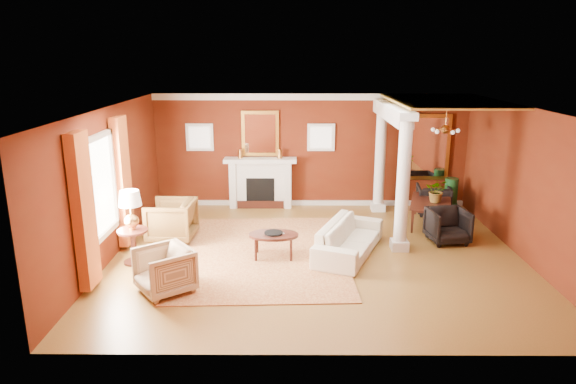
{
  "coord_description": "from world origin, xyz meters",
  "views": [
    {
      "loc": [
        -0.51,
        -9.52,
        3.89
      ],
      "look_at": [
        -0.57,
        0.54,
        1.15
      ],
      "focal_mm": 32.0,
      "sensor_mm": 36.0,
      "label": 1
    }
  ],
  "objects_px": {
    "coffee_table": "(274,236)",
    "sofa": "(349,233)",
    "side_table": "(131,215)",
    "dining_table": "(432,206)",
    "armchair_stripe": "(164,268)",
    "armchair_leopard": "(171,218)"
  },
  "relations": [
    {
      "from": "armchair_stripe",
      "to": "side_table",
      "type": "xyz_separation_m",
      "value": [
        -0.88,
        1.23,
        0.53
      ]
    },
    {
      "from": "sofa",
      "to": "side_table",
      "type": "height_order",
      "value": "side_table"
    },
    {
      "from": "armchair_leopard",
      "to": "armchair_stripe",
      "type": "relative_size",
      "value": 1.14
    },
    {
      "from": "dining_table",
      "to": "coffee_table",
      "type": "bearing_deg",
      "value": 135.23
    },
    {
      "from": "armchair_leopard",
      "to": "coffee_table",
      "type": "bearing_deg",
      "value": 69.6
    },
    {
      "from": "coffee_table",
      "to": "side_table",
      "type": "xyz_separation_m",
      "value": [
        -2.65,
        -0.29,
        0.51
      ]
    },
    {
      "from": "armchair_leopard",
      "to": "side_table",
      "type": "bearing_deg",
      "value": -16.47
    },
    {
      "from": "armchair_stripe",
      "to": "dining_table",
      "type": "relative_size",
      "value": 0.54
    },
    {
      "from": "armchair_leopard",
      "to": "dining_table",
      "type": "xyz_separation_m",
      "value": [
        5.82,
        1.05,
        -0.04
      ]
    },
    {
      "from": "armchair_stripe",
      "to": "dining_table",
      "type": "distance_m",
      "value": 6.43
    },
    {
      "from": "armchair_leopard",
      "to": "dining_table",
      "type": "relative_size",
      "value": 0.61
    },
    {
      "from": "armchair_leopard",
      "to": "sofa",
      "type": "bearing_deg",
      "value": 81.46
    },
    {
      "from": "sofa",
      "to": "armchair_stripe",
      "type": "bearing_deg",
      "value": 139.83
    },
    {
      "from": "side_table",
      "to": "dining_table",
      "type": "relative_size",
      "value": 0.9
    },
    {
      "from": "armchair_leopard",
      "to": "coffee_table",
      "type": "distance_m",
      "value": 2.41
    },
    {
      "from": "armchair_stripe",
      "to": "side_table",
      "type": "relative_size",
      "value": 0.6
    },
    {
      "from": "coffee_table",
      "to": "sofa",
      "type": "bearing_deg",
      "value": 7.59
    },
    {
      "from": "sofa",
      "to": "side_table",
      "type": "distance_m",
      "value": 4.2
    },
    {
      "from": "sofa",
      "to": "side_table",
      "type": "xyz_separation_m",
      "value": [
        -4.14,
        -0.48,
        0.52
      ]
    },
    {
      "from": "sofa",
      "to": "dining_table",
      "type": "height_order",
      "value": "dining_table"
    },
    {
      "from": "armchair_stripe",
      "to": "coffee_table",
      "type": "height_order",
      "value": "armchair_stripe"
    },
    {
      "from": "dining_table",
      "to": "side_table",
      "type": "bearing_deg",
      "value": 126.26
    }
  ]
}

